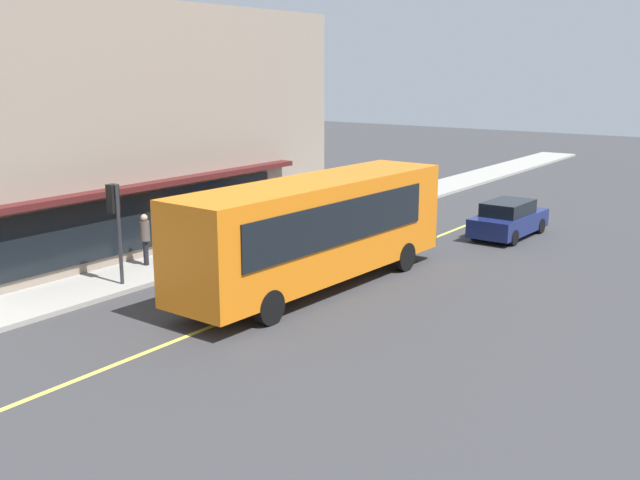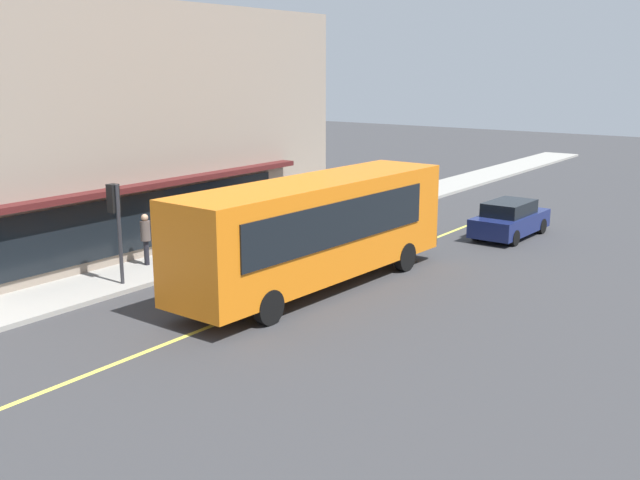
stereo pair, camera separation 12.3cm
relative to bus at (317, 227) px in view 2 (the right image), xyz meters
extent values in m
plane|color=#38383A|center=(1.17, 0.20, -1.99)|extent=(120.00, 120.00, 0.00)
cube|color=#9E9B93|center=(1.17, 5.74, -1.91)|extent=(80.00, 2.66, 0.15)
cube|color=#D8D14C|center=(1.17, 0.20, -1.98)|extent=(36.00, 0.16, 0.01)
cube|color=gray|center=(-0.49, 12.99, 2.64)|extent=(21.76, 11.85, 9.25)
cube|color=#4C1919|center=(-0.49, 6.82, 0.81)|extent=(15.23, 0.70, 0.20)
cube|color=black|center=(-0.49, 7.04, -0.49)|extent=(13.06, 0.08, 2.00)
cube|color=orange|center=(-0.04, 0.00, 0.01)|extent=(11.09, 2.95, 3.00)
cube|color=black|center=(5.41, -0.22, 0.37)|extent=(0.21, 2.10, 1.80)
cube|color=black|center=(-0.29, 1.28, 0.37)|extent=(8.80, 0.42, 1.32)
cube|color=black|center=(-0.39, -1.26, 0.37)|extent=(8.80, 0.42, 1.32)
cube|color=#0CF259|center=(5.48, -0.22, 1.26)|extent=(0.16, 1.90, 0.36)
cube|color=#2D2D33|center=(5.51, -0.22, -1.24)|extent=(0.26, 2.40, 0.40)
cylinder|color=black|center=(3.53, 0.99, -1.49)|extent=(1.01, 0.34, 1.00)
cylinder|color=black|center=(3.43, -1.27, -1.49)|extent=(1.01, 0.34, 1.00)
cylinder|color=black|center=(-3.51, 1.27, -1.49)|extent=(1.01, 0.34, 1.00)
cylinder|color=black|center=(-3.60, -0.98, -1.49)|extent=(1.01, 0.34, 1.00)
cylinder|color=#2D2D33|center=(-3.69, 5.03, -0.24)|extent=(0.12, 0.12, 3.20)
cube|color=black|center=(-3.69, 5.23, 0.91)|extent=(0.30, 0.30, 0.90)
sphere|color=red|center=(-3.69, 5.40, 1.18)|extent=(0.18, 0.18, 0.18)
sphere|color=orange|center=(-3.69, 5.40, 0.91)|extent=(0.18, 0.18, 0.18)
sphere|color=green|center=(-3.69, 5.40, 0.64)|extent=(0.18, 0.18, 0.18)
cube|color=navy|center=(10.64, -2.18, -1.39)|extent=(4.35, 1.93, 0.75)
cube|color=black|center=(10.49, -2.17, -0.74)|extent=(2.45, 1.58, 0.55)
cylinder|color=black|center=(12.08, -1.40, -1.67)|extent=(0.65, 0.24, 0.64)
cylinder|color=black|center=(12.03, -3.04, -1.67)|extent=(0.65, 0.24, 0.64)
cylinder|color=black|center=(9.24, -1.32, -1.67)|extent=(0.65, 0.24, 0.64)
cylinder|color=black|center=(9.19, -2.96, -1.67)|extent=(0.65, 0.24, 0.64)
cylinder|color=black|center=(-1.67, 6.16, -1.40)|extent=(0.18, 0.18, 0.88)
cylinder|color=#594C47|center=(-1.67, 6.16, -0.61)|extent=(0.34, 0.34, 0.69)
sphere|color=tan|center=(-1.67, 6.16, -0.14)|extent=(0.24, 0.24, 0.24)
cylinder|color=black|center=(9.82, 6.30, -1.43)|extent=(0.18, 0.18, 0.82)
cylinder|color=#594C47|center=(9.82, 6.30, -0.69)|extent=(0.34, 0.34, 0.65)
sphere|color=tan|center=(9.82, 6.30, -0.25)|extent=(0.23, 0.23, 0.23)
cylinder|color=black|center=(6.55, 5.86, -1.38)|extent=(0.18, 0.18, 0.90)
cylinder|color=#B28C33|center=(6.55, 5.86, -0.58)|extent=(0.34, 0.34, 0.71)
sphere|color=tan|center=(6.55, 5.86, -0.09)|extent=(0.25, 0.25, 0.25)
camera|label=1|loc=(-18.58, -13.43, 4.95)|focal=41.76mm
camera|label=2|loc=(-18.51, -13.53, 4.95)|focal=41.76mm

